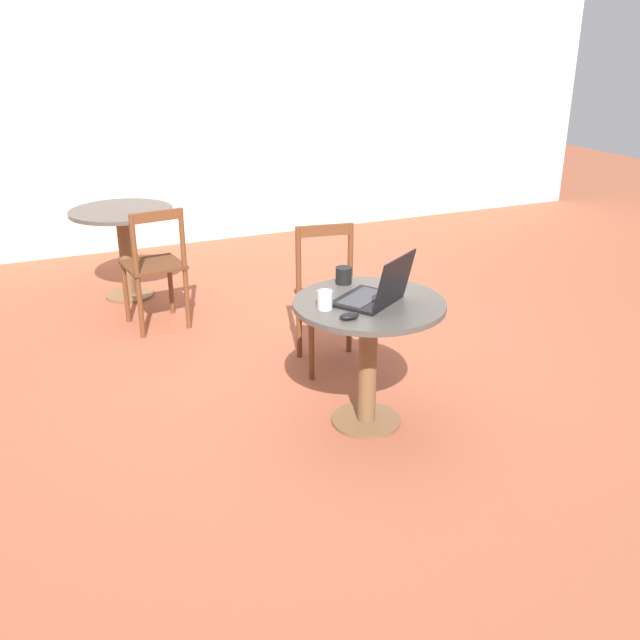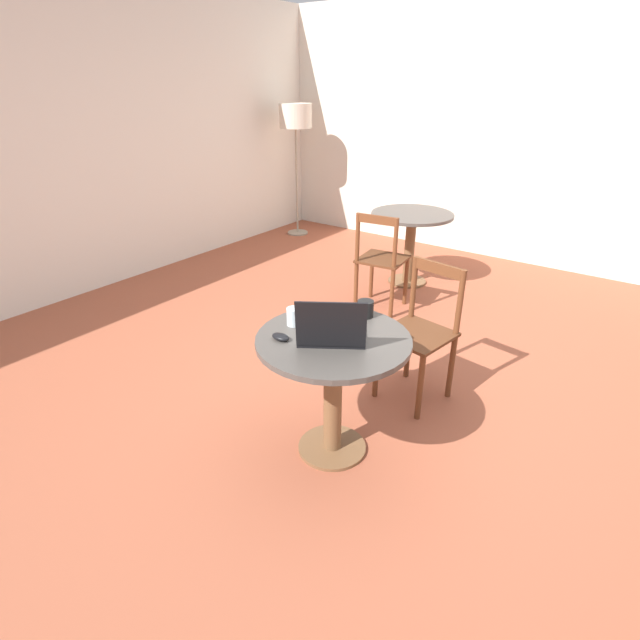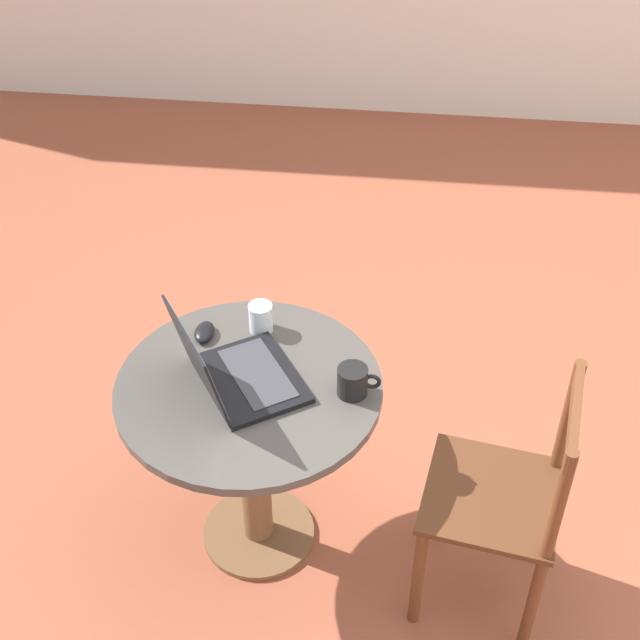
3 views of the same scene
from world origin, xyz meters
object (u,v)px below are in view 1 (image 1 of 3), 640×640
cafe_table_mid (123,230)px  chair_near_right (330,297)px  cafe_table_near (369,331)px  mug (343,275)px  drinking_glass (325,300)px  laptop (375,293)px  chair_mid_left (155,268)px  mouse (349,316)px

cafe_table_mid → chair_near_right: bearing=-151.2°
cafe_table_near → cafe_table_mid: size_ratio=1.00×
cafe_table_mid → mug: (-2.23, -0.84, 0.21)m
mug → drinking_glass: (-0.31, 0.25, 0.00)m
mug → drinking_glass: 0.40m
cafe_table_mid → laptop: bearing=-161.6°
chair_near_right → laptop: size_ratio=1.94×
cafe_table_mid → drinking_glass: drinking_glass is taller
cafe_table_mid → laptop: 2.72m
chair_near_right → laptop: 0.88m
chair_near_right → chair_mid_left: bearing=40.5°
laptop → drinking_glass: bearing=83.0°
chair_mid_left → mouse: size_ratio=8.78×
cafe_table_mid → chair_mid_left: bearing=-172.9°
laptop → drinking_glass: (0.03, 0.26, -0.01)m
cafe_table_near → drinking_glass: 0.33m
cafe_table_near → chair_mid_left: chair_mid_left is taller
cafe_table_mid → chair_near_right: chair_near_right is taller
laptop → mug: laptop is taller
cafe_table_mid → mug: bearing=-159.4°
chair_mid_left → cafe_table_near: bearing=-157.4°
laptop → mouse: bearing=122.9°
mug → drinking_glass: bearing=141.2°
chair_near_right → laptop: (-0.81, 0.12, 0.32)m
chair_near_right → chair_mid_left: (1.03, 0.88, 0.00)m
cafe_table_mid → drinking_glass: size_ratio=8.30×
mouse → mug: mug is taller
chair_near_right → mug: (-0.47, 0.13, 0.31)m
cafe_table_near → chair_near_right: 0.79m
laptop → mug: bearing=2.4°
chair_near_right → drinking_glass: size_ratio=9.24×
chair_mid_left → mouse: chair_mid_left is taller
chair_near_right → laptop: bearing=171.9°
chair_mid_left → drinking_glass: chair_mid_left is taller
cafe_table_near → laptop: laptop is taller
cafe_table_near → cafe_table_mid: same height
cafe_table_near → mug: mug is taller
cafe_table_near → drinking_glass: (-0.00, 0.25, 0.21)m
chair_mid_left → drinking_glass: 1.90m
chair_near_right → drinking_glass: bearing=154.0°
cafe_table_near → mug: 0.37m
chair_mid_left → laptop: 2.02m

